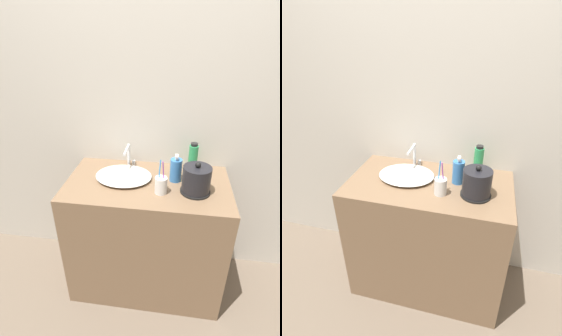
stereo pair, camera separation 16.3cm
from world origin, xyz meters
The scene contains 9 objects.
ground_plane centered at (0.00, 0.00, 0.00)m, with size 12.00×12.00×0.00m, color #6B5B4C.
wall_back centered at (0.00, 0.60, 1.30)m, with size 6.00×0.04×2.60m.
vanity_counter centered at (0.00, 0.29, 0.44)m, with size 1.04×0.58×0.88m.
sink_basin centered at (-0.16, 0.32, 0.90)m, with size 0.37×0.30×0.04m.
faucet centered at (-0.15, 0.48, 0.98)m, with size 0.06×0.17×0.16m.
electric_kettle centered at (0.30, 0.22, 0.96)m, with size 0.18×0.18×0.20m.
toothbrush_cup centered at (0.09, 0.18, 0.94)m, with size 0.07×0.07×0.22m.
lotion_bottle centered at (0.17, 0.34, 0.96)m, with size 0.07×0.07×0.19m.
shampoo_bottle centered at (0.28, 0.49, 0.98)m, with size 0.06×0.06×0.20m.
Camera 1 is at (0.16, -1.13, 1.76)m, focal length 28.00 mm.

